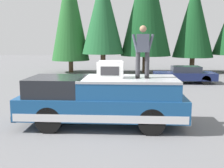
{
  "coord_description": "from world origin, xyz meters",
  "views": [
    {
      "loc": [
        -8.88,
        -1.06,
        2.85
      ],
      "look_at": [
        0.51,
        -0.48,
        1.35
      ],
      "focal_mm": 43.42,
      "sensor_mm": 36.0,
      "label": 1
    }
  ],
  "objects_px": {
    "compressor_unit": "(111,69)",
    "person_on_truck_bed": "(143,50)",
    "pickup_truck": "(102,100)",
    "parked_car_navy": "(185,75)"
  },
  "relations": [
    {
      "from": "pickup_truck",
      "to": "parked_car_navy",
      "type": "xyz_separation_m",
      "value": [
        9.71,
        -4.69,
        -0.29
      ]
    },
    {
      "from": "person_on_truck_bed",
      "to": "parked_car_navy",
      "type": "xyz_separation_m",
      "value": [
        9.76,
        -3.37,
        -1.97
      ]
    },
    {
      "from": "pickup_truck",
      "to": "compressor_unit",
      "type": "distance_m",
      "value": 1.09
    },
    {
      "from": "pickup_truck",
      "to": "compressor_unit",
      "type": "bearing_deg",
      "value": -107.76
    },
    {
      "from": "pickup_truck",
      "to": "compressor_unit",
      "type": "xyz_separation_m",
      "value": [
        -0.09,
        -0.28,
        1.05
      ]
    },
    {
      "from": "compressor_unit",
      "to": "person_on_truck_bed",
      "type": "relative_size",
      "value": 0.5
    },
    {
      "from": "compressor_unit",
      "to": "person_on_truck_bed",
      "type": "xyz_separation_m",
      "value": [
        0.04,
        -1.04,
        0.62
      ]
    },
    {
      "from": "pickup_truck",
      "to": "compressor_unit",
      "type": "relative_size",
      "value": 6.6
    },
    {
      "from": "compressor_unit",
      "to": "person_on_truck_bed",
      "type": "bearing_deg",
      "value": -87.89
    },
    {
      "from": "pickup_truck",
      "to": "person_on_truck_bed",
      "type": "bearing_deg",
      "value": -92.24
    }
  ]
}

